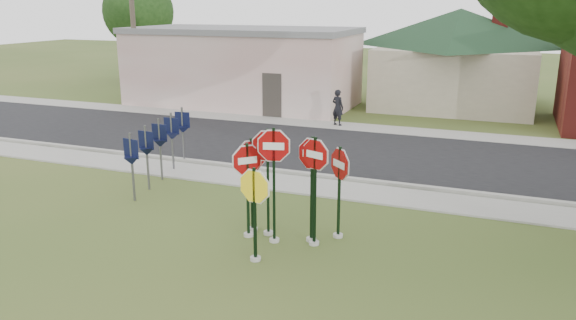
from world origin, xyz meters
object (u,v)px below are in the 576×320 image
at_px(stop_sign_yellow, 255,203).
at_px(pedestrian, 338,107).
at_px(utility_pole_near, 132,13).
at_px(stop_sign_left, 247,178).
at_px(stop_sign_center, 274,169).

distance_m(stop_sign_yellow, pedestrian, 14.27).
distance_m(stop_sign_yellow, utility_pole_near, 20.72).
bearing_deg(stop_sign_left, pedestrian, 97.03).
distance_m(stop_sign_center, utility_pole_near, 19.87).
bearing_deg(utility_pole_near, pedestrian, -4.40).
xyz_separation_m(stop_sign_center, pedestrian, (-2.30, 12.99, -0.94)).
bearing_deg(pedestrian, stop_sign_center, 121.32).
distance_m(stop_sign_center, stop_sign_yellow, 1.18).
bearing_deg(pedestrian, stop_sign_yellow, 120.57).
bearing_deg(stop_sign_yellow, utility_pole_near, 132.81).
xyz_separation_m(stop_sign_yellow, pedestrian, (-2.31, 14.08, -0.46)).
height_order(stop_sign_center, utility_pole_near, utility_pole_near).
bearing_deg(stop_sign_center, utility_pole_near, 134.95).
bearing_deg(stop_sign_center, pedestrian, 100.06).
relative_size(stop_sign_yellow, utility_pole_near, 0.24).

